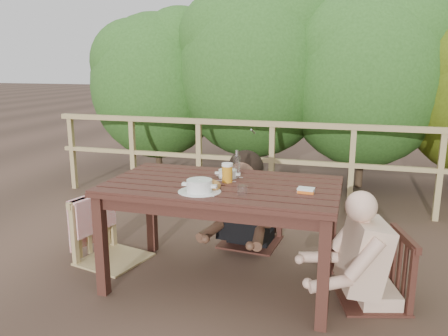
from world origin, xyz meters
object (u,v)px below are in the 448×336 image
(woman, at_px, (252,171))
(diner_right, at_px, (382,212))
(chair_left, at_px, (111,203))
(table, at_px, (222,235))
(bottle, at_px, (237,165))
(chair_far, at_px, (251,190))
(bread_roll, at_px, (211,185))
(tumbler, at_px, (242,191))
(soup_near, at_px, (199,187))
(chair_right, at_px, (375,238))
(soup_far, at_px, (228,175))
(butter_tub, at_px, (306,191))
(beer_glass, at_px, (227,174))

(woman, bearing_deg, diner_right, 148.72)
(chair_left, height_order, diner_right, diner_right)
(table, distance_m, bottle, 0.54)
(chair_left, height_order, chair_far, chair_far)
(chair_far, distance_m, bread_roll, 1.05)
(tumbler, bearing_deg, soup_near, -178.87)
(chair_right, xyz_separation_m, diner_right, (0.03, 0.00, 0.19))
(chair_right, relative_size, bottle, 4.13)
(bread_roll, bearing_deg, table, 81.10)
(bread_roll, relative_size, tumbler, 1.79)
(woman, relative_size, diner_right, 1.04)
(chair_far, relative_size, soup_far, 4.39)
(chair_left, xyz_separation_m, chair_far, (1.04, 0.71, 0.00))
(tumbler, bearing_deg, woman, 99.72)
(table, height_order, tumbler, tumbler)
(chair_far, bearing_deg, soup_near, -91.08)
(chair_far, height_order, bottle, chair_far)
(bottle, height_order, tumbler, bottle)
(woman, xyz_separation_m, butter_tub, (0.59, -0.93, 0.11))
(table, height_order, soup_far, soup_far)
(chair_left, relative_size, chair_right, 1.09)
(bottle, bearing_deg, tumbler, -70.50)
(woman, relative_size, bread_roll, 9.91)
(chair_left, bearing_deg, soup_far, -74.99)
(butter_tub, bearing_deg, soup_far, 163.29)
(chair_far, height_order, soup_far, chair_far)
(table, xyz_separation_m, woman, (0.03, 0.85, 0.30))
(chair_left, relative_size, tumbler, 13.17)
(beer_glass, bearing_deg, chair_right, 0.75)
(chair_far, distance_m, soup_near, 1.14)
(chair_left, xyz_separation_m, soup_near, (0.92, -0.37, 0.31))
(chair_left, relative_size, chair_far, 0.99)
(soup_near, relative_size, soup_far, 1.25)
(chair_left, xyz_separation_m, bottle, (1.07, 0.07, 0.38))
(bottle, height_order, butter_tub, bottle)
(butter_tub, bearing_deg, woman, 126.70)
(woman, height_order, soup_far, woman)
(chair_far, distance_m, woman, 0.18)
(bread_roll, bearing_deg, chair_far, 86.87)
(tumbler, height_order, butter_tub, tumbler)
(tumbler, bearing_deg, butter_tub, 23.16)
(chair_left, distance_m, beer_glass, 1.09)
(chair_far, relative_size, tumbler, 13.28)
(soup_near, bearing_deg, tumbler, 1.13)
(table, xyz_separation_m, chair_left, (-1.01, 0.12, 0.13))
(bread_roll, relative_size, beer_glass, 0.89)
(soup_near, height_order, tumbler, soup_near)
(chair_far, height_order, chair_right, chair_far)
(chair_right, distance_m, woman, 1.35)
(soup_far, relative_size, bread_roll, 1.69)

